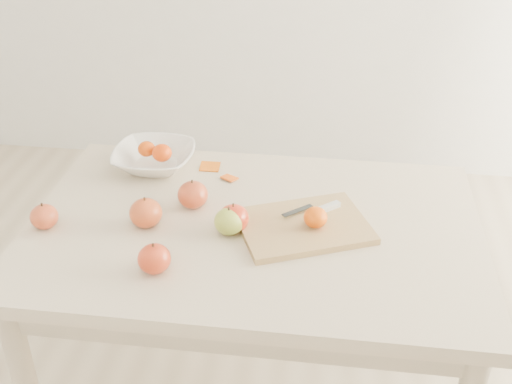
# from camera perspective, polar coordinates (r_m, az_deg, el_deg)

# --- Properties ---
(table) EXTENTS (1.20, 0.80, 0.75)m
(table) POSITION_cam_1_polar(r_m,az_deg,el_deg) (1.76, -0.22, -5.56)
(table) COLOR beige
(table) RESTS_ON ground
(cutting_board) EXTENTS (0.40, 0.35, 0.02)m
(cutting_board) POSITION_cam_1_polar(r_m,az_deg,el_deg) (1.68, 4.25, -3.04)
(cutting_board) COLOR tan
(cutting_board) RESTS_ON table
(board_tangerine) EXTENTS (0.06, 0.06, 0.05)m
(board_tangerine) POSITION_cam_1_polar(r_m,az_deg,el_deg) (1.65, 5.31, -2.26)
(board_tangerine) COLOR #D44D07
(board_tangerine) RESTS_ON cutting_board
(fruit_bowl) EXTENTS (0.25, 0.25, 0.06)m
(fruit_bowl) POSITION_cam_1_polar(r_m,az_deg,el_deg) (1.98, -9.03, 2.98)
(fruit_bowl) COLOR white
(fruit_bowl) RESTS_ON table
(bowl_tangerine_near) EXTENTS (0.05, 0.05, 0.05)m
(bowl_tangerine_near) POSITION_cam_1_polar(r_m,az_deg,el_deg) (1.99, -9.71, 3.80)
(bowl_tangerine_near) COLOR #DE5107
(bowl_tangerine_near) RESTS_ON fruit_bowl
(bowl_tangerine_far) EXTENTS (0.06, 0.06, 0.05)m
(bowl_tangerine_far) POSITION_cam_1_polar(r_m,az_deg,el_deg) (1.95, -8.37, 3.47)
(bowl_tangerine_far) COLOR red
(bowl_tangerine_far) RESTS_ON fruit_bowl
(orange_peel_a) EXTENTS (0.06, 0.05, 0.01)m
(orange_peel_a) POSITION_cam_1_polar(r_m,az_deg,el_deg) (1.97, -4.12, 2.15)
(orange_peel_a) COLOR orange
(orange_peel_a) RESTS_ON table
(orange_peel_b) EXTENTS (0.06, 0.05, 0.01)m
(orange_peel_b) POSITION_cam_1_polar(r_m,az_deg,el_deg) (1.91, -2.38, 1.21)
(orange_peel_b) COLOR #E45710
(orange_peel_b) RESTS_ON table
(paring_knife) EXTENTS (0.16, 0.10, 0.01)m
(paring_knife) POSITION_cam_1_polar(r_m,az_deg,el_deg) (1.73, 5.97, -1.41)
(paring_knife) COLOR silver
(paring_knife) RESTS_ON cutting_board
(apple_green) EXTENTS (0.08, 0.08, 0.07)m
(apple_green) POSITION_cam_1_polar(r_m,az_deg,el_deg) (1.65, -2.41, -2.63)
(apple_green) COLOR olive
(apple_green) RESTS_ON table
(apple_red_e) EXTENTS (0.08, 0.08, 0.07)m
(apple_red_e) POSITION_cam_1_polar(r_m,az_deg,el_deg) (1.66, -2.01, -2.34)
(apple_red_e) COLOR #910808
(apple_red_e) RESTS_ON table
(apple_red_d) EXTENTS (0.07, 0.07, 0.07)m
(apple_red_d) POSITION_cam_1_polar(r_m,az_deg,el_deg) (1.76, -18.32, -2.09)
(apple_red_d) COLOR maroon
(apple_red_d) RESTS_ON table
(apple_red_a) EXTENTS (0.08, 0.08, 0.08)m
(apple_red_a) POSITION_cam_1_polar(r_m,az_deg,el_deg) (1.76, -5.64, -0.24)
(apple_red_a) COLOR maroon
(apple_red_a) RESTS_ON table
(apple_red_c) EXTENTS (0.08, 0.08, 0.07)m
(apple_red_c) POSITION_cam_1_polar(r_m,az_deg,el_deg) (1.54, -9.03, -5.88)
(apple_red_c) COLOR #A6060D
(apple_red_c) RESTS_ON table
(apple_red_b) EXTENTS (0.09, 0.09, 0.08)m
(apple_red_b) POSITION_cam_1_polar(r_m,az_deg,el_deg) (1.70, -9.77, -1.85)
(apple_red_b) COLOR #A3170D
(apple_red_b) RESTS_ON table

